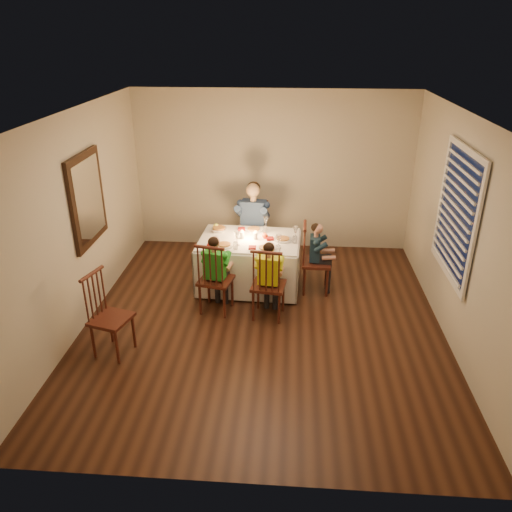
# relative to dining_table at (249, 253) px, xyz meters

# --- Properties ---
(ground) EXTENTS (5.00, 5.00, 0.00)m
(ground) POSITION_rel_dining_table_xyz_m (0.26, -0.98, -0.53)
(ground) COLOR black
(ground) RESTS_ON ground
(wall_left) EXTENTS (0.02, 5.00, 2.60)m
(wall_left) POSITION_rel_dining_table_xyz_m (-1.99, -0.98, 0.77)
(wall_left) COLOR beige
(wall_left) RESTS_ON ground
(wall_right) EXTENTS (0.02, 5.00, 2.60)m
(wall_right) POSITION_rel_dining_table_xyz_m (2.51, -0.98, 0.77)
(wall_right) COLOR beige
(wall_right) RESTS_ON ground
(wall_back) EXTENTS (4.50, 0.02, 2.60)m
(wall_back) POSITION_rel_dining_table_xyz_m (0.26, 1.52, 0.77)
(wall_back) COLOR beige
(wall_back) RESTS_ON ground
(ceiling) EXTENTS (5.00, 5.00, 0.00)m
(ceiling) POSITION_rel_dining_table_xyz_m (0.26, -0.98, 2.07)
(ceiling) COLOR white
(ceiling) RESTS_ON wall_back
(dining_table) EXTENTS (1.46, 1.09, 0.71)m
(dining_table) POSITION_rel_dining_table_xyz_m (0.00, 0.00, 0.00)
(dining_table) COLOR white
(dining_table) RESTS_ON ground
(chair_adult) EXTENTS (0.47, 0.45, 1.01)m
(chair_adult) POSITION_rel_dining_table_xyz_m (-0.01, 0.78, -0.53)
(chair_adult) COLOR #3C1810
(chair_adult) RESTS_ON ground
(chair_near_left) EXTENTS (0.49, 0.47, 1.01)m
(chair_near_left) POSITION_rel_dining_table_xyz_m (-0.38, -0.72, -0.53)
(chair_near_left) COLOR #3C1810
(chair_near_left) RESTS_ON ground
(chair_near_right) EXTENTS (0.46, 0.45, 1.01)m
(chair_near_right) POSITION_rel_dining_table_xyz_m (0.32, -0.82, -0.53)
(chair_near_right) COLOR #3C1810
(chair_near_right) RESTS_ON ground
(chair_end) EXTENTS (0.40, 0.42, 1.01)m
(chair_end) POSITION_rel_dining_table_xyz_m (0.95, -0.07, -0.53)
(chair_end) COLOR #3C1810
(chair_end) RESTS_ON ground
(chair_extra) EXTENTS (0.49, 0.51, 1.01)m
(chair_extra) POSITION_rel_dining_table_xyz_m (-1.42, -1.75, -0.53)
(chair_extra) COLOR #3C1810
(chair_extra) RESTS_ON ground
(adult) EXTENTS (0.56, 0.53, 1.32)m
(adult) POSITION_rel_dining_table_xyz_m (-0.01, 0.78, -0.53)
(adult) COLOR navy
(adult) RESTS_ON ground
(child_green) EXTENTS (0.41, 0.39, 1.07)m
(child_green) POSITION_rel_dining_table_xyz_m (-0.38, -0.72, -0.53)
(child_green) COLOR green
(child_green) RESTS_ON ground
(child_yellow) EXTENTS (0.38, 0.36, 1.05)m
(child_yellow) POSITION_rel_dining_table_xyz_m (0.32, -0.82, -0.53)
(child_yellow) COLOR yellow
(child_yellow) RESTS_ON ground
(child_teal) EXTENTS (0.31, 0.33, 1.03)m
(child_teal) POSITION_rel_dining_table_xyz_m (0.95, -0.07, -0.53)
(child_teal) COLOR #172B39
(child_teal) RESTS_ON ground
(setting_adult) EXTENTS (0.27, 0.27, 0.02)m
(setting_adult) POSITION_rel_dining_table_xyz_m (0.04, 0.32, 0.22)
(setting_adult) COLOR silver
(setting_adult) RESTS_ON dining_table
(setting_green) EXTENTS (0.27, 0.27, 0.02)m
(setting_green) POSITION_rel_dining_table_xyz_m (-0.32, -0.27, 0.22)
(setting_green) COLOR silver
(setting_green) RESTS_ON dining_table
(setting_yellow) EXTENTS (0.27, 0.27, 0.02)m
(setting_yellow) POSITION_rel_dining_table_xyz_m (0.25, -0.34, 0.22)
(setting_yellow) COLOR silver
(setting_yellow) RESTS_ON dining_table
(setting_teal) EXTENTS (0.27, 0.27, 0.02)m
(setting_teal) POSITION_rel_dining_table_xyz_m (0.47, -0.01, 0.22)
(setting_teal) COLOR silver
(setting_teal) RESTS_ON dining_table
(candle_left) EXTENTS (0.06, 0.06, 0.10)m
(candle_left) POSITION_rel_dining_table_xyz_m (-0.10, 0.00, 0.26)
(candle_left) COLOR white
(candle_left) RESTS_ON dining_table
(candle_right) EXTENTS (0.06, 0.06, 0.10)m
(candle_right) POSITION_rel_dining_table_xyz_m (0.09, -0.00, 0.26)
(candle_right) COLOR white
(candle_right) RESTS_ON dining_table
(squash) EXTENTS (0.09, 0.09, 0.09)m
(squash) POSITION_rel_dining_table_xyz_m (-0.52, 0.32, 0.26)
(squash) COLOR #F8FF43
(squash) RESTS_ON dining_table
(orange_fruit) EXTENTS (0.08, 0.08, 0.08)m
(orange_fruit) POSITION_rel_dining_table_xyz_m (0.22, 0.04, 0.25)
(orange_fruit) COLOR #FF5315
(orange_fruit) RESTS_ON dining_table
(serving_bowl) EXTENTS (0.23, 0.23, 0.06)m
(serving_bowl) POSITION_rel_dining_table_xyz_m (-0.46, 0.24, 0.24)
(serving_bowl) COLOR silver
(serving_bowl) RESTS_ON dining_table
(wall_mirror) EXTENTS (0.06, 0.95, 1.15)m
(wall_mirror) POSITION_rel_dining_table_xyz_m (-1.96, -0.68, 0.97)
(wall_mirror) COLOR black
(wall_mirror) RESTS_ON wall_left
(window_blinds) EXTENTS (0.07, 1.34, 1.54)m
(window_blinds) POSITION_rel_dining_table_xyz_m (2.46, -0.88, 0.97)
(window_blinds) COLOR black
(window_blinds) RESTS_ON wall_right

